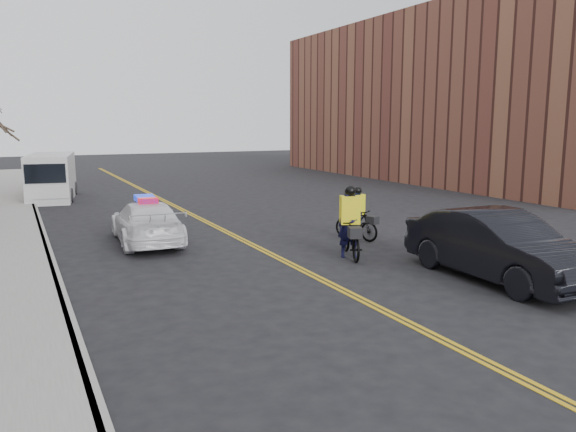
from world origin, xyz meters
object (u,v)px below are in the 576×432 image
(cargo_van, at_px, (51,178))
(cyclist_near, at_px, (349,232))
(cyclist_far, at_px, (357,219))
(police_cruiser, at_px, (147,222))
(dark_sedan, at_px, (498,246))

(cargo_van, height_order, cyclist_near, cargo_van)
(cyclist_near, relative_size, cyclist_far, 1.24)
(cyclist_near, bearing_deg, cyclist_far, 72.74)
(police_cruiser, xyz_separation_m, dark_sedan, (6.93, -8.29, 0.17))
(cyclist_near, distance_m, cyclist_far, 2.54)
(dark_sedan, xyz_separation_m, cyclist_far, (-0.46, 5.69, -0.16))
(dark_sedan, relative_size, cargo_van, 0.92)
(police_cruiser, relative_size, dark_sedan, 0.92)
(dark_sedan, bearing_deg, police_cruiser, 131.60)
(cargo_van, distance_m, cyclist_far, 17.65)
(police_cruiser, xyz_separation_m, cargo_van, (-2.06, 12.85, 0.43))
(police_cruiser, bearing_deg, cyclist_near, 140.30)
(cargo_van, relative_size, cyclist_near, 2.51)
(police_cruiser, bearing_deg, cyclist_far, 161.59)
(dark_sedan, xyz_separation_m, cyclist_near, (-2.03, 3.69, -0.13))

